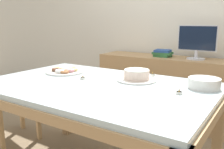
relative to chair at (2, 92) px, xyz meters
name	(u,v)px	position (x,y,z in m)	size (l,w,h in m)	color
wall_back	(179,14)	(1.17, 1.72, 0.78)	(8.00, 0.10, 2.60)	silver
dining_table	(96,95)	(1.17, -0.01, 0.17)	(1.66, 1.09, 0.78)	silver
chair	(2,92)	(0.00, 0.00, 0.00)	(0.50, 0.50, 0.94)	tan
sideboard	(167,89)	(1.17, 1.42, -0.13)	(1.69, 0.44, 0.80)	tan
computer_monitor	(197,42)	(1.49, 1.42, 0.46)	(0.42, 0.20, 0.38)	silver
book_stack	(163,53)	(1.10, 1.42, 0.31)	(0.23, 0.18, 0.08)	#2D6638
cake_chocolate_round	(137,76)	(1.37, 0.23, 0.29)	(0.30, 0.30, 0.09)	silver
pastry_platter	(65,71)	(0.71, 0.16, 0.27)	(0.33, 0.33, 0.04)	silver
plate_stack	(204,83)	(1.85, 0.28, 0.29)	(0.21, 0.21, 0.07)	silver
tealight_near_front	(153,75)	(1.40, 0.45, 0.26)	(0.04, 0.04, 0.04)	silver
tealight_centre	(179,93)	(1.75, 0.05, 0.26)	(0.04, 0.04, 0.04)	silver
tealight_left_edge	(83,78)	(1.00, 0.04, 0.26)	(0.04, 0.04, 0.04)	silver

